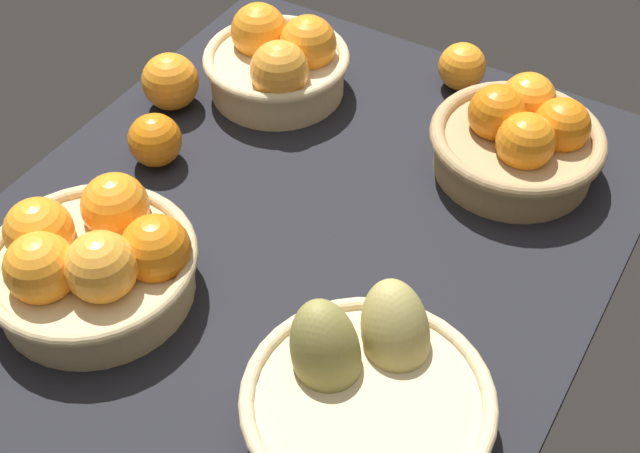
{
  "coord_description": "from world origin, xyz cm",
  "views": [
    {
      "loc": [
        62.95,
        39.53,
        78.47
      ],
      "look_at": [
        2.95,
        3.97,
        7.0
      ],
      "focal_mm": 48.46,
      "sensor_mm": 36.0,
      "label": 1
    }
  ],
  "objects_px": {
    "basket_far_left": "(519,139)",
    "loose_orange_side_gap": "(462,67)",
    "basket_near_left": "(279,62)",
    "loose_orange_back_gap": "(170,82)",
    "loose_orange_front_gap": "(153,142)",
    "basket_far_right_pears": "(366,392)",
    "basket_near_right": "(92,261)"
  },
  "relations": [
    {
      "from": "loose_orange_back_gap",
      "to": "loose_orange_side_gap",
      "type": "xyz_separation_m",
      "value": [
        -0.25,
        0.33,
        -0.01
      ]
    },
    {
      "from": "basket_far_right_pears",
      "to": "loose_orange_side_gap",
      "type": "relative_size",
      "value": 3.83
    },
    {
      "from": "basket_near_left",
      "to": "loose_orange_back_gap",
      "type": "xyz_separation_m",
      "value": [
        0.1,
        -0.11,
        -0.01
      ]
    },
    {
      "from": "basket_near_right",
      "to": "loose_orange_back_gap",
      "type": "relative_size",
      "value": 2.98
    },
    {
      "from": "basket_far_left",
      "to": "basket_far_right_pears",
      "type": "bearing_deg",
      "value": 1.34
    },
    {
      "from": "basket_near_left",
      "to": "basket_near_right",
      "type": "xyz_separation_m",
      "value": [
        0.42,
        0.03,
        0.0
      ]
    },
    {
      "from": "basket_near_left",
      "to": "basket_far_left",
      "type": "relative_size",
      "value": 0.93
    },
    {
      "from": "basket_far_right_pears",
      "to": "basket_near_left",
      "type": "bearing_deg",
      "value": -138.54
    },
    {
      "from": "basket_near_right",
      "to": "loose_orange_back_gap",
      "type": "distance_m",
      "value": 0.35
    },
    {
      "from": "basket_near_left",
      "to": "basket_near_right",
      "type": "bearing_deg",
      "value": 3.54
    },
    {
      "from": "basket_near_left",
      "to": "loose_orange_back_gap",
      "type": "relative_size",
      "value": 2.59
    },
    {
      "from": "loose_orange_front_gap",
      "to": "loose_orange_side_gap",
      "type": "height_order",
      "value": "loose_orange_front_gap"
    },
    {
      "from": "basket_near_left",
      "to": "basket_far_left",
      "type": "bearing_deg",
      "value": 92.68
    },
    {
      "from": "basket_far_left",
      "to": "loose_orange_side_gap",
      "type": "relative_size",
      "value": 3.26
    },
    {
      "from": "basket_far_right_pears",
      "to": "basket_near_right",
      "type": "xyz_separation_m",
      "value": [
        0.01,
        -0.34,
        0.01
      ]
    },
    {
      "from": "basket_near_right",
      "to": "loose_orange_front_gap",
      "type": "distance_m",
      "value": 0.22
    },
    {
      "from": "loose_orange_front_gap",
      "to": "loose_orange_back_gap",
      "type": "xyz_separation_m",
      "value": [
        -0.11,
        -0.06,
        0.0
      ]
    },
    {
      "from": "basket_far_right_pears",
      "to": "basket_near_left",
      "type": "height_order",
      "value": "basket_far_right_pears"
    },
    {
      "from": "basket_far_left",
      "to": "basket_near_right",
      "type": "bearing_deg",
      "value": -36.68
    },
    {
      "from": "basket_far_left",
      "to": "loose_orange_front_gap",
      "type": "relative_size",
      "value": 3.17
    },
    {
      "from": "basket_near_left",
      "to": "loose_orange_back_gap",
      "type": "height_order",
      "value": "basket_near_left"
    },
    {
      "from": "basket_far_left",
      "to": "loose_orange_front_gap",
      "type": "xyz_separation_m",
      "value": [
        0.23,
        -0.41,
        -0.01
      ]
    },
    {
      "from": "basket_near_left",
      "to": "loose_orange_side_gap",
      "type": "distance_m",
      "value": 0.26
    },
    {
      "from": "basket_far_left",
      "to": "loose_orange_back_gap",
      "type": "height_order",
      "value": "basket_far_left"
    },
    {
      "from": "basket_far_left",
      "to": "loose_orange_side_gap",
      "type": "bearing_deg",
      "value": -133.21
    },
    {
      "from": "basket_far_left",
      "to": "loose_orange_back_gap",
      "type": "xyz_separation_m",
      "value": [
        0.12,
        -0.46,
        -0.01
      ]
    },
    {
      "from": "loose_orange_back_gap",
      "to": "loose_orange_side_gap",
      "type": "height_order",
      "value": "loose_orange_back_gap"
    },
    {
      "from": "basket_near_right",
      "to": "loose_orange_back_gap",
      "type": "height_order",
      "value": "basket_near_right"
    },
    {
      "from": "basket_near_left",
      "to": "basket_near_right",
      "type": "height_order",
      "value": "basket_near_right"
    },
    {
      "from": "basket_near_right",
      "to": "loose_orange_side_gap",
      "type": "distance_m",
      "value": 0.6
    },
    {
      "from": "loose_orange_back_gap",
      "to": "loose_orange_side_gap",
      "type": "bearing_deg",
      "value": 126.75
    },
    {
      "from": "loose_orange_back_gap",
      "to": "loose_orange_front_gap",
      "type": "bearing_deg",
      "value": 26.98
    }
  ]
}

